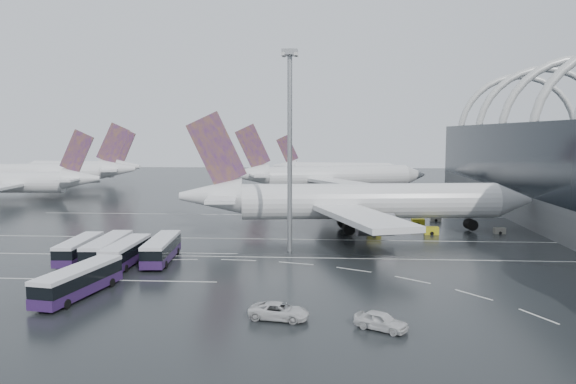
# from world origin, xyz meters

# --- Properties ---
(ground) EXTENTS (420.00, 420.00, 0.00)m
(ground) POSITION_xyz_m (0.00, 0.00, 0.00)
(ground) COLOR black
(ground) RESTS_ON ground
(lane_marking_near) EXTENTS (120.00, 0.25, 0.01)m
(lane_marking_near) POSITION_xyz_m (0.00, -2.00, 0.01)
(lane_marking_near) COLOR silver
(lane_marking_near) RESTS_ON ground
(lane_marking_mid) EXTENTS (120.00, 0.25, 0.01)m
(lane_marking_mid) POSITION_xyz_m (0.00, 12.00, 0.01)
(lane_marking_mid) COLOR silver
(lane_marking_mid) RESTS_ON ground
(lane_marking_far) EXTENTS (120.00, 0.25, 0.01)m
(lane_marking_far) POSITION_xyz_m (0.00, 40.00, 0.01)
(lane_marking_far) COLOR silver
(lane_marking_far) RESTS_ON ground
(bus_bay_line_south) EXTENTS (28.00, 0.25, 0.01)m
(bus_bay_line_south) POSITION_xyz_m (-24.00, -16.00, 0.01)
(bus_bay_line_south) COLOR silver
(bus_bay_line_south) RESTS_ON ground
(bus_bay_line_north) EXTENTS (28.00, 0.25, 0.01)m
(bus_bay_line_north) POSITION_xyz_m (-24.00, 0.00, 0.01)
(bus_bay_line_north) COLOR silver
(bus_bay_line_north) RESTS_ON ground
(airliner_main) EXTENTS (64.32, 56.01, 21.77)m
(airliner_main) POSITION_xyz_m (7.83, 19.73, 5.45)
(airliner_main) COLOR silver
(airliner_main) RESTS_ON ground
(airliner_gate_b) EXTENTS (58.11, 51.58, 20.58)m
(airliner_gate_b) POSITION_xyz_m (3.73, 81.84, 5.15)
(airliner_gate_b) COLOR silver
(airliner_gate_b) RESTS_ON ground
(airliner_gate_c) EXTENTS (48.75, 44.78, 17.36)m
(airliner_gate_c) POSITION_xyz_m (6.54, 128.06, 4.34)
(airliner_gate_c) COLOR silver
(airliner_gate_c) RESTS_ON ground
(jet_remote_west) EXTENTS (43.54, 35.11, 18.95)m
(jet_remote_west) POSITION_xyz_m (-77.71, 61.63, 4.89)
(jet_remote_west) COLOR silver
(jet_remote_west) RESTS_ON ground
(jet_remote_mid) EXTENTS (48.13, 39.12, 21.28)m
(jet_remote_mid) POSITION_xyz_m (-79.84, 86.13, 5.49)
(jet_remote_mid) COLOR silver
(jet_remote_mid) RESTS_ON ground
(jet_remote_far) EXTENTS (45.89, 36.97, 19.99)m
(jet_remote_far) POSITION_xyz_m (-83.84, 112.22, 5.16)
(jet_remote_far) COLOR silver
(jet_remote_far) RESTS_ON ground
(bus_row_near_a) EXTENTS (3.49, 12.56, 3.06)m
(bus_row_near_a) POSITION_xyz_m (-31.59, -5.84, 1.68)
(bus_row_near_a) COLOR #2D1645
(bus_row_near_a) RESTS_ON ground
(bus_row_near_b) EXTENTS (3.65, 13.69, 3.34)m
(bus_row_near_b) POSITION_xyz_m (-27.19, -6.51, 1.84)
(bus_row_near_b) COLOR #2D1645
(bus_row_near_b) RESTS_ON ground
(bus_row_near_c) EXTENTS (3.12, 12.84, 3.16)m
(bus_row_near_c) POSITION_xyz_m (-24.07, -7.90, 1.74)
(bus_row_near_c) COLOR #2D1645
(bus_row_near_c) RESTS_ON ground
(bus_row_near_d) EXTENTS (3.97, 13.47, 3.27)m
(bus_row_near_d) POSITION_xyz_m (-19.86, -5.53, 1.80)
(bus_row_near_d) COLOR #2D1645
(bus_row_near_d) RESTS_ON ground
(bus_row_far_b) EXTENTS (5.18, 13.59, 3.27)m
(bus_row_far_b) POSITION_xyz_m (-23.98, -22.89, 1.80)
(bus_row_far_b) COLOR #2D1645
(bus_row_far_b) RESTS_ON ground
(van_curve_a) EXTENTS (6.19, 3.67, 1.61)m
(van_curve_a) POSITION_xyz_m (-1.39, -29.02, 0.81)
(van_curve_a) COLOR silver
(van_curve_a) RESTS_ON ground
(van_curve_b) EXTENTS (5.30, 4.29, 1.70)m
(van_curve_b) POSITION_xyz_m (8.15, -31.32, 0.85)
(van_curve_b) COLOR silver
(van_curve_b) RESTS_ON ground
(floodlight_mast) EXTENTS (2.31, 2.31, 30.09)m
(floodlight_mast) POSITION_xyz_m (-2.37, 2.32, 18.92)
(floodlight_mast) COLOR gray
(floodlight_mast) RESTS_ON ground
(gse_cart_belly_a) EXTENTS (2.46, 1.45, 1.34)m
(gse_cart_belly_a) POSITION_xyz_m (21.82, 18.36, 0.67)
(gse_cart_belly_a) COLOR #AEA517
(gse_cart_belly_a) RESTS_ON ground
(gse_cart_belly_b) EXTENTS (2.17, 1.28, 1.18)m
(gse_cart_belly_b) POSITION_xyz_m (25.48, 33.60, 0.59)
(gse_cart_belly_b) COLOR slate
(gse_cart_belly_b) RESTS_ON ground
(gse_cart_belly_c) EXTENTS (2.48, 1.47, 1.35)m
(gse_cart_belly_c) POSITION_xyz_m (11.63, 17.39, 0.68)
(gse_cart_belly_c) COLOR #AEA517
(gse_cart_belly_c) RESTS_ON ground
(gse_cart_belly_d) EXTENTS (1.98, 1.17, 1.08)m
(gse_cart_belly_d) POSITION_xyz_m (34.12, 19.86, 0.54)
(gse_cart_belly_d) COLOR slate
(gse_cart_belly_d) RESTS_ON ground
(gse_cart_belly_e) EXTENTS (2.46, 1.45, 1.34)m
(gse_cart_belly_e) POSITION_xyz_m (20.98, 27.72, 0.67)
(gse_cart_belly_e) COLOR #AEA517
(gse_cart_belly_e) RESTS_ON ground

